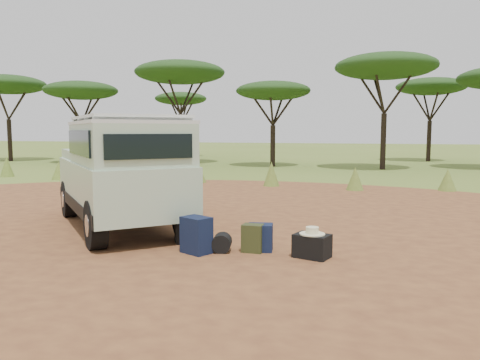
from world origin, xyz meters
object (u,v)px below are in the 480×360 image
(hard_case, at_px, (312,246))
(backpack_olive, at_px, (253,238))
(safari_vehicle, at_px, (122,175))
(backpack_navy, at_px, (196,235))
(duffel_navy, at_px, (260,238))
(backpack_black, at_px, (187,227))

(hard_case, bearing_deg, backpack_olive, -166.97)
(safari_vehicle, xyz_separation_m, backpack_navy, (2.23, -1.46, -0.80))
(backpack_olive, bearing_deg, safari_vehicle, 161.36)
(safari_vehicle, xyz_separation_m, backpack_olive, (3.10, -1.14, -0.87))
(safari_vehicle, bearing_deg, duffel_navy, 28.75)
(hard_case, bearing_deg, backpack_navy, -155.17)
(backpack_navy, relative_size, backpack_olive, 1.29)
(safari_vehicle, bearing_deg, backpack_olive, 26.52)
(safari_vehicle, relative_size, duffel_navy, 10.06)
(backpack_black, xyz_separation_m, hard_case, (2.30, -0.37, -0.09))
(backpack_olive, bearing_deg, hard_case, -2.47)
(backpack_black, bearing_deg, hard_case, -39.58)
(safari_vehicle, xyz_separation_m, duffel_navy, (3.20, -1.03, -0.88))
(backpack_black, bearing_deg, backpack_navy, -86.01)
(safari_vehicle, height_order, backpack_olive, safari_vehicle)
(safari_vehicle, distance_m, backpack_navy, 2.78)
(backpack_olive, height_order, duffel_navy, backpack_olive)
(backpack_navy, height_order, duffel_navy, backpack_navy)
(hard_case, bearing_deg, duffel_navy, -173.88)
(backpack_black, distance_m, duffel_navy, 1.42)
(backpack_black, bearing_deg, backpack_olive, -43.36)
(safari_vehicle, bearing_deg, backpack_navy, 13.32)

